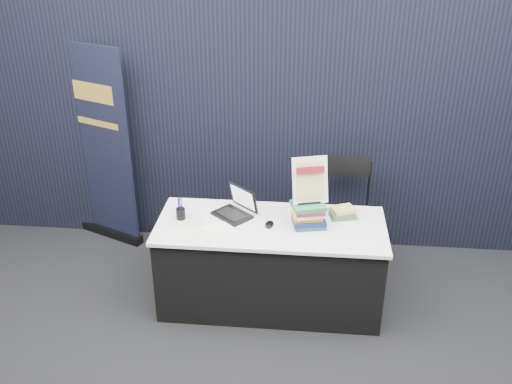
% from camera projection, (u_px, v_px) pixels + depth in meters
% --- Properties ---
extents(floor, '(8.00, 8.00, 0.00)m').
position_uv_depth(floor, '(264.00, 346.00, 4.32)').
color(floor, black).
rests_on(floor, ground).
extents(wall_back, '(8.00, 0.02, 3.50)m').
position_uv_depth(wall_back, '(292.00, 16.00, 7.08)').
color(wall_back, '#A9A89F').
rests_on(wall_back, floor).
extents(drape_partition, '(6.00, 0.08, 2.40)m').
position_uv_depth(drape_partition, '(280.00, 124.00, 5.20)').
color(drape_partition, black).
rests_on(drape_partition, floor).
extents(display_table, '(1.80, 0.75, 0.75)m').
position_uv_depth(display_table, '(270.00, 264.00, 4.64)').
color(display_table, black).
rests_on(display_table, floor).
extents(laptop, '(0.36, 0.40, 0.23)m').
position_uv_depth(laptop, '(233.00, 208.00, 4.59)').
color(laptop, black).
rests_on(laptop, display_table).
extents(mouse, '(0.08, 0.11, 0.03)m').
position_uv_depth(mouse, '(269.00, 224.00, 4.44)').
color(mouse, black).
rests_on(mouse, display_table).
extents(brochure_left, '(0.29, 0.22, 0.00)m').
position_uv_depth(brochure_left, '(187.00, 221.00, 4.51)').
color(brochure_left, silver).
rests_on(brochure_left, display_table).
extents(brochure_mid, '(0.30, 0.25, 0.00)m').
position_uv_depth(brochure_mid, '(195.00, 236.00, 4.31)').
color(brochure_mid, silver).
rests_on(brochure_mid, display_table).
extents(brochure_right, '(0.31, 0.27, 0.00)m').
position_uv_depth(brochure_right, '(216.00, 228.00, 4.41)').
color(brochure_right, white).
rests_on(brochure_right, display_table).
extents(pen_cup, '(0.10, 0.10, 0.09)m').
position_uv_depth(pen_cup, '(181.00, 214.00, 4.52)').
color(pen_cup, black).
rests_on(pen_cup, display_table).
extents(book_stack_tall, '(0.28, 0.24, 0.19)m').
position_uv_depth(book_stack_tall, '(308.00, 215.00, 4.41)').
color(book_stack_tall, navy).
rests_on(book_stack_tall, display_table).
extents(book_stack_short, '(0.22, 0.19, 0.08)m').
position_uv_depth(book_stack_short, '(343.00, 213.00, 4.55)').
color(book_stack_short, '#1F7647').
rests_on(book_stack_short, display_table).
extents(info_sign, '(0.29, 0.18, 0.37)m').
position_uv_depth(info_sign, '(310.00, 181.00, 4.31)').
color(info_sign, black).
rests_on(info_sign, book_stack_tall).
extents(pullup_banner, '(0.79, 0.42, 1.92)m').
position_uv_depth(pullup_banner, '(99.00, 157.00, 5.41)').
color(pullup_banner, black).
rests_on(pullup_banner, floor).
extents(stacking_chair, '(0.48, 0.48, 1.02)m').
position_uv_depth(stacking_chair, '(343.00, 212.00, 5.02)').
color(stacking_chair, black).
rests_on(stacking_chair, floor).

